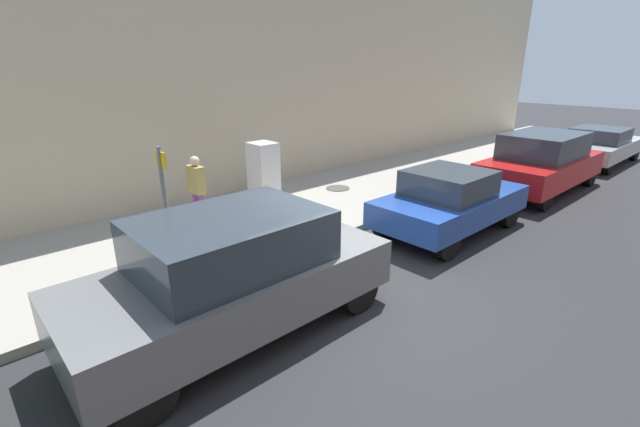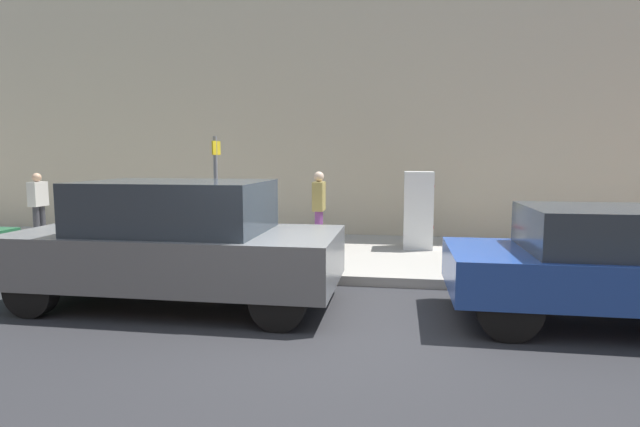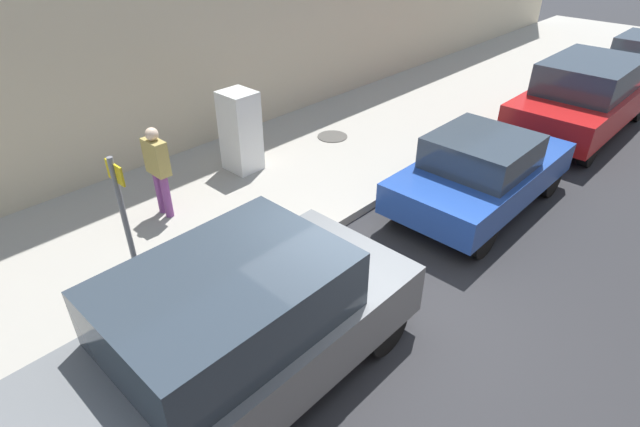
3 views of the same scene
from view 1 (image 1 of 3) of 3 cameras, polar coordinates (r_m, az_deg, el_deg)
ground_plane at (r=7.24m, az=4.55°, el=-10.92°), size 80.00×80.00×0.00m
sidewalk_slab at (r=10.12m, az=-12.44°, el=-1.75°), size 4.38×44.00×0.16m
building_facade_near at (r=12.40m, az=-21.81°, el=18.31°), size 2.11×39.60×7.40m
discarded_refrigerator at (r=11.13m, az=-7.51°, el=5.26°), size 0.67×0.61×1.61m
manhole_cover at (r=12.66m, az=2.39°, el=3.39°), size 0.70×0.70×0.02m
street_sign_post at (r=7.38m, az=-19.88°, el=0.81°), size 0.36×0.07×2.27m
pedestrian_standing_near at (r=9.76m, az=-16.08°, el=3.39°), size 0.47×0.22×1.62m
parked_suv_gray at (r=6.11m, az=-11.46°, el=-7.79°), size 1.97×4.49×1.74m
parked_hatchback_blue at (r=9.99m, az=16.97°, el=1.65°), size 1.79×3.88×1.46m
parked_suv_red at (r=14.37m, az=27.42°, el=6.15°), size 1.99×4.73×1.74m
parked_sedan_silver at (r=19.63m, az=33.21°, el=7.64°), size 1.88×4.60×1.38m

